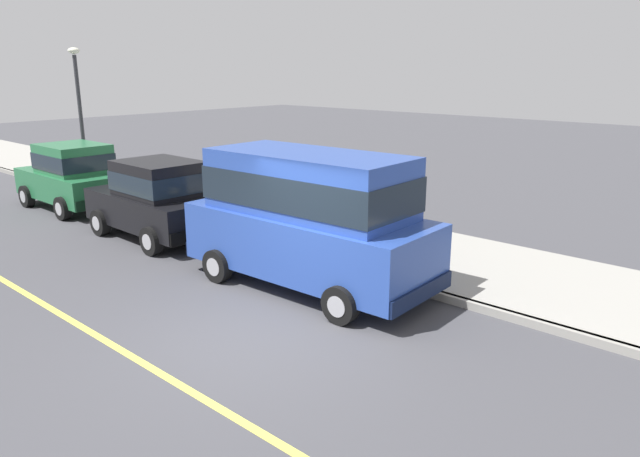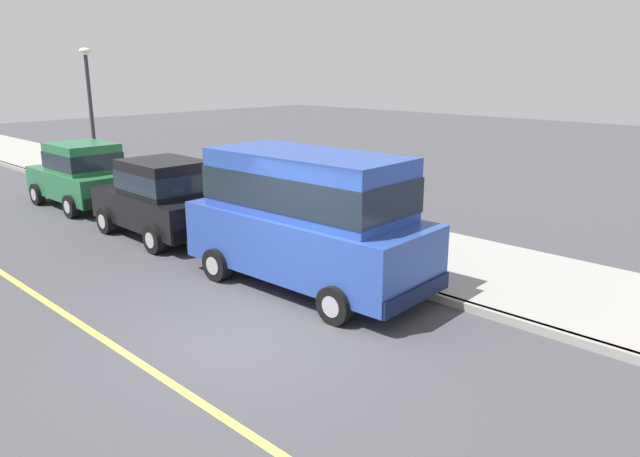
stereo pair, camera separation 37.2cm
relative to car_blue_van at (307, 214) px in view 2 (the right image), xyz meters
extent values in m
plane|color=#424247|center=(-2.15, -0.86, -1.39)|extent=(80.00, 80.00, 0.00)
cube|color=gray|center=(1.05, -0.86, -1.32)|extent=(0.16, 64.00, 0.14)
cube|color=#99968E|center=(2.85, -0.86, -1.32)|extent=(3.60, 64.00, 0.14)
cube|color=#E0D64C|center=(-3.75, -0.86, -1.39)|extent=(0.12, 57.60, 0.01)
cube|color=#28479E|center=(0.00, 0.00, -0.52)|extent=(2.07, 4.87, 1.10)
cube|color=#28479E|center=(0.00, 0.00, 0.58)|extent=(1.81, 3.86, 1.10)
cube|color=#19232D|center=(0.00, 0.00, 0.49)|extent=(1.85, 3.90, 0.61)
cube|color=#0E1837|center=(-0.09, 2.35, -0.93)|extent=(1.87, 0.27, 0.28)
cube|color=#0E1837|center=(0.09, -2.35, -0.93)|extent=(1.87, 0.27, 0.28)
cylinder|color=black|center=(-1.00, 1.45, -1.07)|extent=(0.24, 0.65, 0.64)
cylinder|color=#9E9EA3|center=(-1.00, 1.45, -1.07)|extent=(0.25, 0.36, 0.35)
cylinder|color=black|center=(0.89, 1.52, -1.07)|extent=(0.24, 0.65, 0.64)
cylinder|color=#9E9EA3|center=(0.89, 1.52, -1.07)|extent=(0.25, 0.36, 0.35)
cylinder|color=black|center=(-0.89, -1.52, -1.07)|extent=(0.24, 0.65, 0.64)
cylinder|color=#9E9EA3|center=(-0.89, -1.52, -1.07)|extent=(0.25, 0.36, 0.35)
cylinder|color=black|center=(1.00, -1.45, -1.07)|extent=(0.24, 0.65, 0.64)
cylinder|color=#9E9EA3|center=(1.00, -1.45, -1.07)|extent=(0.25, 0.36, 0.35)
cube|color=#EAEACC|center=(-0.68, 2.36, -0.36)|extent=(0.28, 0.09, 0.14)
cube|color=#EAEACC|center=(0.50, 2.40, -0.36)|extent=(0.28, 0.09, 0.14)
cube|color=black|center=(-0.05, 4.96, -0.69)|extent=(1.79, 3.73, 0.76)
cube|color=black|center=(-0.05, 4.71, 0.09)|extent=(1.55, 1.93, 0.80)
cube|color=#19232D|center=(-0.05, 4.71, 0.03)|extent=(1.58, 1.97, 0.44)
cube|color=black|center=(-0.02, 6.76, -0.93)|extent=(1.69, 0.23, 0.28)
cube|color=black|center=(-0.08, 3.16, -0.93)|extent=(1.69, 0.23, 0.28)
cylinder|color=black|center=(-0.89, 6.12, -1.07)|extent=(0.23, 0.64, 0.64)
cylinder|color=#9E9EA3|center=(-0.89, 6.12, -1.07)|extent=(0.25, 0.36, 0.35)
cylinder|color=black|center=(0.83, 6.09, -1.07)|extent=(0.23, 0.64, 0.64)
cylinder|color=#9E9EA3|center=(0.83, 6.09, -1.07)|extent=(0.25, 0.36, 0.35)
cylinder|color=black|center=(-0.93, 3.83, -1.07)|extent=(0.23, 0.64, 0.64)
cylinder|color=#9E9EA3|center=(-0.93, 3.83, -1.07)|extent=(0.25, 0.36, 0.35)
cylinder|color=black|center=(0.79, 3.80, -1.07)|extent=(0.23, 0.64, 0.64)
cylinder|color=#9E9EA3|center=(0.79, 3.80, -1.07)|extent=(0.25, 0.36, 0.35)
cube|color=#EAEACC|center=(-0.55, 6.80, -0.58)|extent=(0.28, 0.09, 0.14)
cube|color=#EAEACC|center=(0.52, 6.78, -0.58)|extent=(0.28, 0.09, 0.14)
cube|color=#23663D|center=(0.05, 9.41, -0.69)|extent=(1.73, 3.70, 0.76)
cube|color=#23663D|center=(0.04, 9.16, 0.09)|extent=(1.52, 1.90, 0.80)
cube|color=#19232D|center=(0.04, 9.16, 0.03)|extent=(1.55, 1.94, 0.44)
cube|color=black|center=(0.05, 11.21, -0.93)|extent=(1.69, 0.20, 0.28)
cube|color=black|center=(0.04, 7.61, -0.93)|extent=(1.69, 0.20, 0.28)
cylinder|color=black|center=(-0.81, 10.56, -1.07)|extent=(0.22, 0.64, 0.64)
cylinder|color=#9E9EA3|center=(-0.81, 10.56, -1.07)|extent=(0.24, 0.35, 0.35)
cylinder|color=black|center=(0.91, 10.55, -1.07)|extent=(0.22, 0.64, 0.64)
cylinder|color=#9E9EA3|center=(0.91, 10.55, -1.07)|extent=(0.24, 0.35, 0.35)
cylinder|color=black|center=(-0.82, 8.26, -1.07)|extent=(0.22, 0.64, 0.64)
cylinder|color=#9E9EA3|center=(-0.82, 8.26, -1.07)|extent=(0.24, 0.35, 0.35)
cylinder|color=black|center=(0.90, 8.26, -1.07)|extent=(0.22, 0.64, 0.64)
cylinder|color=#9E9EA3|center=(0.90, 8.26, -1.07)|extent=(0.24, 0.35, 0.35)
cube|color=#EAEACC|center=(-0.48, 11.24, -0.58)|extent=(0.28, 0.08, 0.14)
cube|color=#EAEACC|center=(0.58, 11.24, -0.58)|extent=(0.28, 0.08, 0.14)
ellipsoid|color=white|center=(2.15, 1.23, -0.97)|extent=(0.48, 0.35, 0.20)
cylinder|color=white|center=(2.05, 1.13, -1.16)|extent=(0.05, 0.05, 0.18)
cylinder|color=white|center=(2.01, 1.24, -1.16)|extent=(0.05, 0.05, 0.18)
cylinder|color=white|center=(2.30, 1.23, -1.16)|extent=(0.05, 0.05, 0.18)
cylinder|color=white|center=(2.26, 1.34, -1.16)|extent=(0.05, 0.05, 0.18)
sphere|color=white|center=(1.88, 1.13, -0.88)|extent=(0.17, 0.17, 0.17)
ellipsoid|color=gray|center=(1.80, 1.09, -0.90)|extent=(0.13, 0.11, 0.06)
cone|color=white|center=(1.91, 1.08, -0.80)|extent=(0.06, 0.06, 0.07)
cone|color=white|center=(1.88, 1.18, -0.80)|extent=(0.06, 0.06, 0.07)
cylinder|color=white|center=(2.40, 1.33, -0.91)|extent=(0.12, 0.08, 0.13)
cylinder|color=gold|center=(1.50, 4.52, -1.22)|extent=(0.24, 0.24, 0.06)
cylinder|color=gold|center=(1.50, 4.52, -0.92)|extent=(0.17, 0.17, 0.55)
sphere|color=gold|center=(1.50, 4.52, -0.60)|extent=(0.15, 0.15, 0.15)
cylinder|color=gold|center=(1.38, 4.52, -0.89)|extent=(0.10, 0.07, 0.07)
cylinder|color=gold|center=(1.62, 4.52, -0.89)|extent=(0.10, 0.07, 0.07)
cylinder|color=#2D2D33|center=(1.40, 11.20, 0.85)|extent=(0.12, 0.12, 4.20)
ellipsoid|color=silver|center=(1.40, 11.20, 3.07)|extent=(0.36, 0.36, 0.20)
camera|label=1|loc=(-7.59, -7.09, 2.60)|focal=32.97mm
camera|label=2|loc=(-7.34, -7.37, 2.60)|focal=32.97mm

